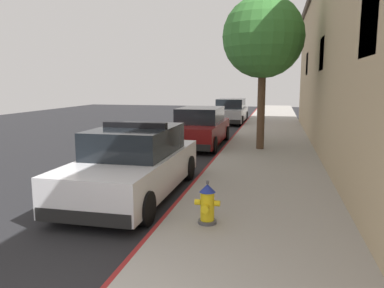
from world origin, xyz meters
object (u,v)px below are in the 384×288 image
object	(u,v)px
fire_hydrant	(207,204)
street_tree	(263,37)
police_cruiser	(135,163)
parked_car_silver_ahead	(200,128)
parked_car_dark_far	(231,112)

from	to	relation	value
fire_hydrant	street_tree	distance (m)	8.72
police_cruiser	fire_hydrant	world-z (taller)	police_cruiser
fire_hydrant	street_tree	world-z (taller)	street_tree
fire_hydrant	parked_car_silver_ahead	bearing A→B (deg)	102.36
parked_car_dark_far	street_tree	size ratio (longest dim) A/B	0.88
police_cruiser	parked_car_silver_ahead	world-z (taller)	police_cruiser
parked_car_silver_ahead	parked_car_dark_far	bearing A→B (deg)	89.09
police_cruiser	parked_car_dark_far	world-z (taller)	police_cruiser
police_cruiser	parked_car_dark_far	bearing A→B (deg)	89.41
street_tree	parked_car_dark_far	bearing A→B (deg)	102.87
parked_car_silver_ahead	street_tree	distance (m)	4.40
parked_car_silver_ahead	street_tree	size ratio (longest dim) A/B	0.88
parked_car_dark_far	street_tree	world-z (taller)	street_tree
police_cruiser	fire_hydrant	xyz separation A→B (m)	(2.01, -1.78, -0.24)
parked_car_silver_ahead	street_tree	bearing A→B (deg)	-24.71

